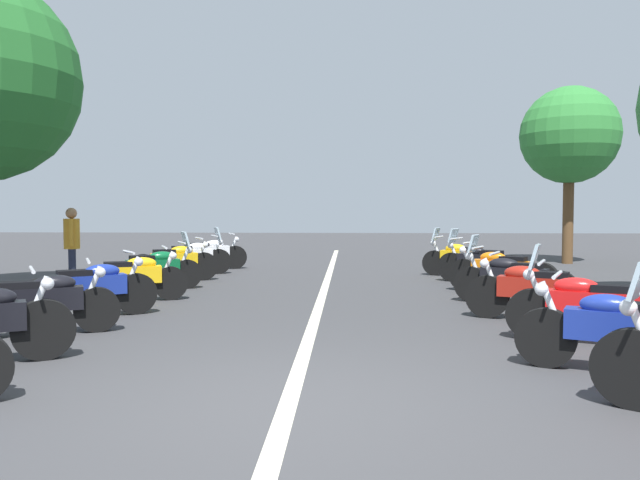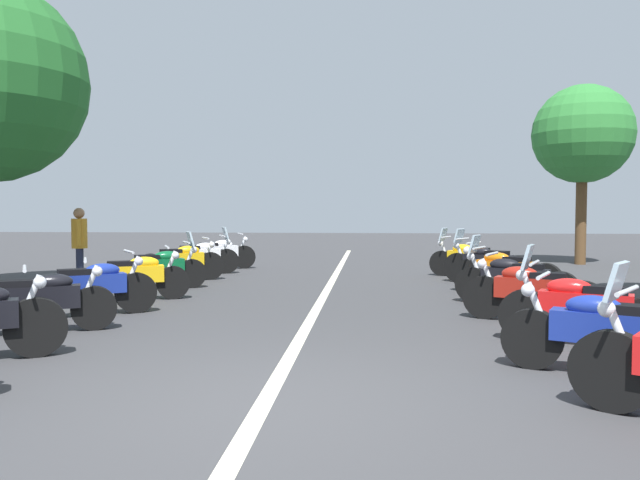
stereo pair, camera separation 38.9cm
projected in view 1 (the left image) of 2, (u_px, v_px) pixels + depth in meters
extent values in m
plane|color=#38383A|center=(287.00, 408.00, 4.98)|extent=(80.00, 80.00, 0.00)
cube|color=beige|center=(322.00, 297.00, 11.38)|extent=(27.15, 0.16, 0.01)
cylinder|color=black|center=(43.00, 330.00, 6.59)|extent=(0.46, 0.64, 0.66)
cylinder|color=silver|center=(37.00, 303.00, 6.55)|extent=(0.21, 0.28, 0.58)
cylinder|color=silver|center=(32.00, 270.00, 6.51)|extent=(0.55, 0.35, 0.04)
sphere|color=silver|center=(47.00, 284.00, 6.59)|extent=(0.14, 0.14, 0.14)
cylinder|color=black|center=(97.00, 310.00, 8.12)|extent=(0.39, 0.60, 0.60)
cube|color=black|center=(40.00, 299.00, 7.84)|extent=(0.71, 1.07, 0.30)
ellipsoid|color=black|center=(54.00, 283.00, 7.90)|extent=(0.46, 0.58, 0.22)
cube|color=black|center=(20.00, 286.00, 7.75)|extent=(0.44, 0.55, 0.12)
cylinder|color=silver|center=(92.00, 288.00, 8.08)|extent=(0.19, 0.29, 0.58)
cylinder|color=silver|center=(88.00, 261.00, 8.05)|extent=(0.58, 0.31, 0.04)
sphere|color=silver|center=(100.00, 272.00, 8.12)|extent=(0.14, 0.14, 0.14)
cylinder|color=silver|center=(5.00, 320.00, 7.85)|extent=(0.31, 0.53, 0.08)
cylinder|color=black|center=(136.00, 294.00, 9.52)|extent=(0.48, 0.61, 0.65)
cylinder|color=black|center=(41.00, 300.00, 8.81)|extent=(0.48, 0.61, 0.65)
cube|color=navy|center=(90.00, 285.00, 9.16)|extent=(0.82, 1.02, 0.30)
ellipsoid|color=navy|center=(102.00, 271.00, 9.24)|extent=(0.51, 0.58, 0.22)
cube|color=black|center=(74.00, 274.00, 9.03)|extent=(0.48, 0.54, 0.12)
cylinder|color=silver|center=(132.00, 275.00, 9.48)|extent=(0.22, 0.28, 0.58)
cylinder|color=silver|center=(129.00, 252.00, 9.44)|extent=(0.54, 0.38, 0.04)
sphere|color=silver|center=(139.00, 262.00, 9.52)|extent=(0.14, 0.14, 0.14)
cylinder|color=silver|center=(59.00, 304.00, 9.11)|extent=(0.38, 0.50, 0.08)
cylinder|color=black|center=(170.00, 283.00, 11.05)|extent=(0.37, 0.62, 0.61)
cylinder|color=black|center=(90.00, 287.00, 10.56)|extent=(0.37, 0.62, 0.61)
cube|color=#EAB214|center=(131.00, 275.00, 10.80)|extent=(0.67, 1.07, 0.30)
ellipsoid|color=#EAB214|center=(141.00, 263.00, 10.85)|extent=(0.45, 0.58, 0.22)
cube|color=black|center=(118.00, 265.00, 10.71)|extent=(0.43, 0.54, 0.12)
cylinder|color=silver|center=(167.00, 267.00, 11.01)|extent=(0.18, 0.29, 0.58)
cylinder|color=silver|center=(164.00, 247.00, 10.98)|extent=(0.58, 0.28, 0.04)
sphere|color=silver|center=(173.00, 256.00, 11.04)|extent=(0.14, 0.14, 0.14)
cylinder|color=silver|center=(107.00, 290.00, 10.83)|extent=(0.29, 0.54, 0.08)
cylinder|color=black|center=(187.00, 274.00, 12.66)|extent=(0.41, 0.61, 0.61)
cylinder|color=black|center=(118.00, 277.00, 12.06)|extent=(0.41, 0.61, 0.61)
cube|color=#0C592D|center=(153.00, 267.00, 12.35)|extent=(0.74, 1.06, 0.30)
ellipsoid|color=#0C592D|center=(162.00, 257.00, 12.42)|extent=(0.48, 0.58, 0.22)
cube|color=black|center=(142.00, 258.00, 12.25)|extent=(0.46, 0.55, 0.12)
cylinder|color=silver|center=(184.00, 260.00, 12.62)|extent=(0.20, 0.29, 0.58)
cylinder|color=silver|center=(182.00, 243.00, 12.58)|extent=(0.56, 0.33, 0.04)
sphere|color=silver|center=(189.00, 250.00, 12.66)|extent=(0.14, 0.14, 0.14)
cylinder|color=silver|center=(131.00, 280.00, 12.35)|extent=(0.33, 0.52, 0.08)
cube|color=silver|center=(185.00, 239.00, 12.61)|extent=(0.37, 0.28, 0.32)
cylinder|color=black|center=(203.00, 266.00, 14.19)|extent=(0.43, 0.65, 0.66)
cylinder|color=black|center=(143.00, 269.00, 13.61)|extent=(0.43, 0.65, 0.66)
cube|color=#EAB214|center=(174.00, 260.00, 13.89)|extent=(0.74, 1.05, 0.30)
ellipsoid|color=#EAB214|center=(182.00, 251.00, 13.96)|extent=(0.47, 0.58, 0.22)
cube|color=black|center=(164.00, 252.00, 13.79)|extent=(0.46, 0.55, 0.12)
cylinder|color=silver|center=(201.00, 254.00, 14.15)|extent=(0.20, 0.29, 0.58)
cylinder|color=silver|center=(199.00, 238.00, 14.12)|extent=(0.57, 0.33, 0.04)
sphere|color=silver|center=(205.00, 245.00, 14.19)|extent=(0.14, 0.14, 0.14)
cylinder|color=silver|center=(154.00, 272.00, 13.89)|extent=(0.33, 0.52, 0.08)
cylinder|color=black|center=(219.00, 261.00, 15.65)|extent=(0.41, 0.64, 0.64)
cylinder|color=black|center=(162.00, 263.00, 15.09)|extent=(0.41, 0.64, 0.64)
cube|color=white|center=(191.00, 255.00, 15.36)|extent=(0.73, 1.10, 0.30)
ellipsoid|color=white|center=(198.00, 247.00, 15.42)|extent=(0.46, 0.58, 0.22)
cube|color=black|center=(182.00, 248.00, 15.27)|extent=(0.44, 0.55, 0.12)
cylinder|color=silver|center=(216.00, 250.00, 15.61)|extent=(0.19, 0.29, 0.58)
cylinder|color=silver|center=(214.00, 236.00, 15.58)|extent=(0.58, 0.31, 0.04)
sphere|color=silver|center=(220.00, 242.00, 15.65)|extent=(0.14, 0.14, 0.14)
cylinder|color=silver|center=(172.00, 266.00, 15.37)|extent=(0.31, 0.53, 0.08)
cube|color=silver|center=(218.00, 233.00, 15.61)|extent=(0.38, 0.27, 0.32)
cylinder|color=black|center=(235.00, 257.00, 17.03)|extent=(0.39, 0.65, 0.65)
cylinder|color=black|center=(180.00, 259.00, 16.46)|extent=(0.39, 0.65, 0.65)
cube|color=white|center=(208.00, 251.00, 16.74)|extent=(0.74, 1.18, 0.30)
ellipsoid|color=white|center=(214.00, 244.00, 16.79)|extent=(0.45, 0.58, 0.22)
cube|color=black|center=(200.00, 245.00, 16.65)|extent=(0.43, 0.54, 0.12)
cylinder|color=silver|center=(233.00, 247.00, 16.99)|extent=(0.18, 0.29, 0.58)
cylinder|color=silver|center=(231.00, 234.00, 16.96)|extent=(0.58, 0.29, 0.04)
sphere|color=silver|center=(237.00, 239.00, 17.02)|extent=(0.14, 0.14, 0.14)
cylinder|color=silver|center=(190.00, 261.00, 16.75)|extent=(0.30, 0.53, 0.08)
cylinder|color=black|center=(634.00, 369.00, 4.96)|extent=(0.49, 0.62, 0.66)
sphere|color=silver|center=(628.00, 308.00, 4.96)|extent=(0.14, 0.14, 0.14)
cube|color=silver|center=(639.00, 280.00, 4.91)|extent=(0.36, 0.31, 0.32)
cylinder|color=black|center=(546.00, 337.00, 6.30)|extent=(0.39, 0.62, 0.62)
cube|color=navy|center=(627.00, 327.00, 5.94)|extent=(0.74, 1.16, 0.30)
ellipsoid|color=navy|center=(607.00, 305.00, 6.01)|extent=(0.45, 0.58, 0.22)
cylinder|color=silver|center=(552.00, 309.00, 6.25)|extent=(0.19, 0.29, 0.58)
cylinder|color=silver|center=(557.00, 275.00, 6.22)|extent=(0.58, 0.30, 0.04)
sphere|color=silver|center=(542.00, 289.00, 6.30)|extent=(0.14, 0.14, 0.14)
cylinder|color=black|center=(532.00, 314.00, 7.63)|extent=(0.38, 0.65, 0.64)
cube|color=red|center=(592.00, 304.00, 7.33)|extent=(0.66, 1.07, 0.30)
ellipsoid|color=red|center=(576.00, 286.00, 7.39)|extent=(0.44, 0.58, 0.22)
cube|color=black|center=(613.00, 290.00, 7.22)|extent=(0.43, 0.54, 0.12)
cylinder|color=silver|center=(538.00, 291.00, 7.59)|extent=(0.18, 0.29, 0.58)
cylinder|color=silver|center=(541.00, 262.00, 7.56)|extent=(0.59, 0.28, 0.04)
sphere|color=silver|center=(529.00, 275.00, 7.63)|extent=(0.14, 0.14, 0.14)
cylinder|color=silver|center=(630.00, 332.00, 7.00)|extent=(0.29, 0.54, 0.08)
cube|color=silver|center=(535.00, 257.00, 7.59)|extent=(0.38, 0.25, 0.32)
cylinder|color=black|center=(487.00, 296.00, 9.20)|extent=(0.40, 0.65, 0.65)
cylinder|color=black|center=(585.00, 303.00, 8.56)|extent=(0.40, 0.65, 0.65)
cube|color=maroon|center=(535.00, 287.00, 8.87)|extent=(0.70, 1.06, 0.30)
ellipsoid|color=maroon|center=(522.00, 273.00, 8.94)|extent=(0.46, 0.58, 0.22)
cube|color=black|center=(551.00, 276.00, 8.76)|extent=(0.44, 0.54, 0.12)
cylinder|color=silver|center=(492.00, 277.00, 9.15)|extent=(0.19, 0.29, 0.58)
cylinder|color=silver|center=(495.00, 253.00, 9.12)|extent=(0.58, 0.30, 0.04)
sphere|color=silver|center=(484.00, 264.00, 9.20)|extent=(0.14, 0.14, 0.14)
cylinder|color=silver|center=(563.00, 310.00, 8.53)|extent=(0.31, 0.53, 0.08)
cylinder|color=black|center=(472.00, 284.00, 10.82)|extent=(0.42, 0.62, 0.63)
cylinder|color=black|center=(559.00, 290.00, 10.07)|extent=(0.42, 0.62, 0.63)
cube|color=black|center=(514.00, 276.00, 10.44)|extent=(0.77, 1.12, 0.30)
ellipsoid|color=black|center=(504.00, 264.00, 10.52)|extent=(0.47, 0.58, 0.22)
cube|color=black|center=(527.00, 267.00, 10.32)|extent=(0.45, 0.55, 0.12)
cylinder|color=silver|center=(475.00, 268.00, 10.78)|extent=(0.20, 0.29, 0.58)
cylinder|color=silver|center=(478.00, 248.00, 10.74)|extent=(0.57, 0.33, 0.04)
sphere|color=silver|center=(469.00, 256.00, 10.83)|extent=(0.14, 0.14, 0.14)
cylinder|color=silver|center=(538.00, 295.00, 10.07)|extent=(0.33, 0.52, 0.08)
cube|color=silver|center=(473.00, 243.00, 10.78)|extent=(0.37, 0.28, 0.32)
cylinder|color=black|center=(465.00, 275.00, 12.29)|extent=(0.48, 0.62, 0.66)
cylinder|color=black|center=(542.00, 280.00, 11.38)|extent=(0.48, 0.62, 0.66)
cube|color=orange|center=(502.00, 268.00, 11.83)|extent=(0.88, 1.12, 0.30)
ellipsoid|color=orange|center=(493.00, 257.00, 11.92)|extent=(0.51, 0.58, 0.22)
cube|color=black|center=(513.00, 259.00, 11.69)|extent=(0.48, 0.54, 0.12)
cylinder|color=silver|center=(468.00, 260.00, 12.24)|extent=(0.22, 0.28, 0.58)
cylinder|color=silver|center=(470.00, 243.00, 12.20)|extent=(0.54, 0.38, 0.04)
sphere|color=silver|center=(463.00, 250.00, 12.30)|extent=(0.14, 0.14, 0.14)
cylinder|color=silver|center=(522.00, 285.00, 11.42)|extent=(0.37, 0.50, 0.08)
cylinder|color=black|center=(452.00, 267.00, 13.94)|extent=(0.49, 0.63, 0.67)
cylinder|color=black|center=(513.00, 271.00, 13.09)|extent=(0.49, 0.63, 0.67)
cube|color=black|center=(482.00, 261.00, 13.51)|extent=(0.83, 1.05, 0.30)
ellipsoid|color=black|center=(474.00, 251.00, 13.61)|extent=(0.51, 0.58, 0.22)
cube|color=black|center=(491.00, 253.00, 13.37)|extent=(0.48, 0.54, 0.12)
cylinder|color=silver|center=(455.00, 254.00, 13.89)|extent=(0.22, 0.28, 0.58)
cylinder|color=silver|center=(457.00, 239.00, 13.85)|extent=(0.54, 0.38, 0.04)
sphere|color=silver|center=(450.00, 245.00, 13.95)|extent=(0.14, 0.14, 0.14)
cylinder|color=silver|center=(497.00, 275.00, 13.12)|extent=(0.37, 0.50, 0.08)
cube|color=silver|center=(453.00, 235.00, 13.89)|extent=(0.37, 0.30, 0.32)
cylinder|color=black|center=(435.00, 263.00, 15.28)|extent=(0.40, 0.63, 0.63)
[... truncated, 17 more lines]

